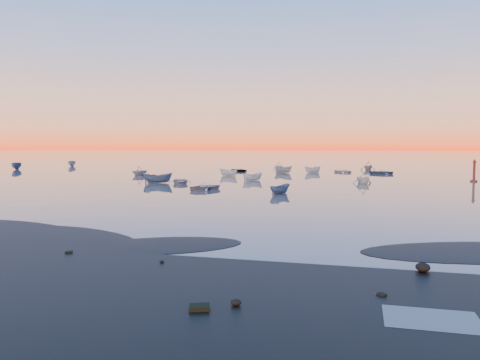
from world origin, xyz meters
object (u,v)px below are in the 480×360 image
(boat_near_left, at_px, (180,184))
(boat_near_center, at_px, (158,183))
(channel_marker, at_px, (474,172))
(boat_near_right, at_px, (363,183))

(boat_near_left, height_order, boat_near_center, boat_near_center)
(boat_near_center, height_order, channel_marker, channel_marker)
(boat_near_center, relative_size, channel_marker, 1.20)
(boat_near_left, height_order, channel_marker, channel_marker)
(boat_near_left, xyz_separation_m, boat_near_center, (-3.47, 0.24, 0.00))
(boat_near_left, bearing_deg, channel_marker, -5.33)
(boat_near_left, bearing_deg, boat_near_center, 151.53)
(boat_near_right, height_order, channel_marker, channel_marker)
(boat_near_left, height_order, boat_near_right, boat_near_right)
(channel_marker, bearing_deg, boat_near_left, -160.87)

